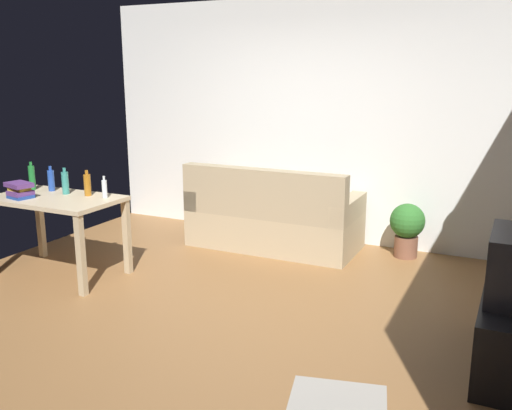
% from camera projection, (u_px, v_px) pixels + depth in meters
% --- Properties ---
extents(ground_plane, '(5.20, 4.40, 0.02)m').
position_uv_depth(ground_plane, '(220.00, 304.00, 4.71)').
color(ground_plane, olive).
extents(wall_rear, '(5.20, 0.10, 2.70)m').
position_uv_depth(wall_rear, '(313.00, 121.00, 6.32)').
color(wall_rear, white).
rests_on(wall_rear, ground_plane).
extents(couch, '(1.83, 0.84, 0.92)m').
position_uv_depth(couch, '(272.00, 220.00, 6.12)').
color(couch, tan).
rests_on(couch, ground_plane).
extents(desk, '(1.20, 0.70, 0.76)m').
position_uv_depth(desk, '(56.00, 208.00, 5.23)').
color(desk, '#C6B28E').
rests_on(desk, ground_plane).
extents(potted_plant, '(0.36, 0.36, 0.57)m').
position_uv_depth(potted_plant, '(407.00, 226.00, 5.81)').
color(potted_plant, brown).
rests_on(potted_plant, ground_plane).
extents(bottle_green, '(0.06, 0.06, 0.28)m').
position_uv_depth(bottle_green, '(32.00, 177.00, 5.49)').
color(bottle_green, '#1E722D').
rests_on(bottle_green, desk).
extents(bottle_blue, '(0.06, 0.06, 0.24)m').
position_uv_depth(bottle_blue, '(51.00, 180.00, 5.44)').
color(bottle_blue, '#2347A3').
rests_on(bottle_blue, desk).
extents(bottle_tall, '(0.06, 0.06, 0.25)m').
position_uv_depth(bottle_tall, '(65.00, 183.00, 5.30)').
color(bottle_tall, teal).
rests_on(bottle_tall, desk).
extents(bottle_amber, '(0.06, 0.06, 0.24)m').
position_uv_depth(bottle_amber, '(87.00, 185.00, 5.23)').
color(bottle_amber, '#9E6019').
rests_on(bottle_amber, desk).
extents(bottle_clear, '(0.05, 0.05, 0.20)m').
position_uv_depth(bottle_clear, '(105.00, 189.00, 5.15)').
color(bottle_clear, silver).
rests_on(bottle_clear, desk).
extents(book_stack, '(0.28, 0.23, 0.15)m').
position_uv_depth(book_stack, '(20.00, 190.00, 5.14)').
color(book_stack, navy).
rests_on(book_stack, desk).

